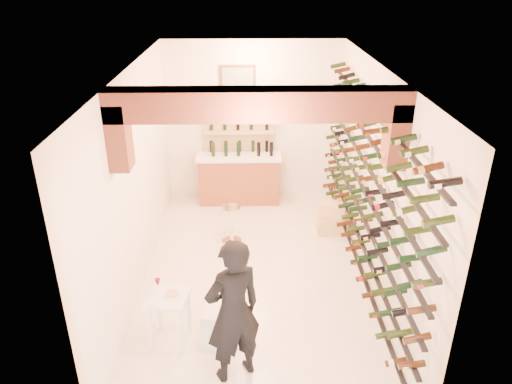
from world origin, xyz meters
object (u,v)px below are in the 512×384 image
white_stool (221,326)px  chrome_barstool (231,222)px  tasting_table (169,304)px  person (233,312)px  back_counter (239,177)px  crate_lower (331,224)px  wine_rack (361,185)px

white_stool → chrome_barstool: bearing=88.2°
tasting_table → person: 1.08m
back_counter → chrome_barstool: size_ratio=2.46×
back_counter → chrome_barstool: back_counter is taller
white_stool → person: (0.19, -0.55, 0.67)m
crate_lower → back_counter: bearing=141.8°
wine_rack → back_counter: size_ratio=3.35×
back_counter → person: (-0.00, -4.72, 0.40)m
white_stool → person: 0.89m
wine_rack → tasting_table: (-2.67, -1.48, -0.96)m
tasting_table → white_stool: (0.65, -0.03, -0.33)m
back_counter → tasting_table: (-0.84, -4.13, 0.06)m
wine_rack → crate_lower: (-0.13, 1.31, -1.39)m
back_counter → tasting_table: bearing=-101.5°
person → crate_lower: 3.86m
back_counter → person: size_ratio=0.92×
chrome_barstool → person: bearing=-88.0°
wine_rack → crate_lower: 1.91m
wine_rack → chrome_barstool: size_ratio=8.24×
wine_rack → crate_lower: size_ratio=10.55×
person → crate_lower: size_ratio=3.44×
back_counter → chrome_barstool: 1.67m
chrome_barstool → back_counter: bearing=86.1°
wine_rack → tasting_table: bearing=-151.0°
back_counter → tasting_table: back_counter is taller
chrome_barstool → crate_lower: bearing=10.0°
wine_rack → white_stool: (-2.02, -1.51, -1.29)m
wine_rack → person: 2.83m
person → chrome_barstool: (-0.11, 3.06, -0.53)m
white_stool → chrome_barstool: size_ratio=0.74×
tasting_table → crate_lower: 3.80m
person → back_counter: bearing=-117.6°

